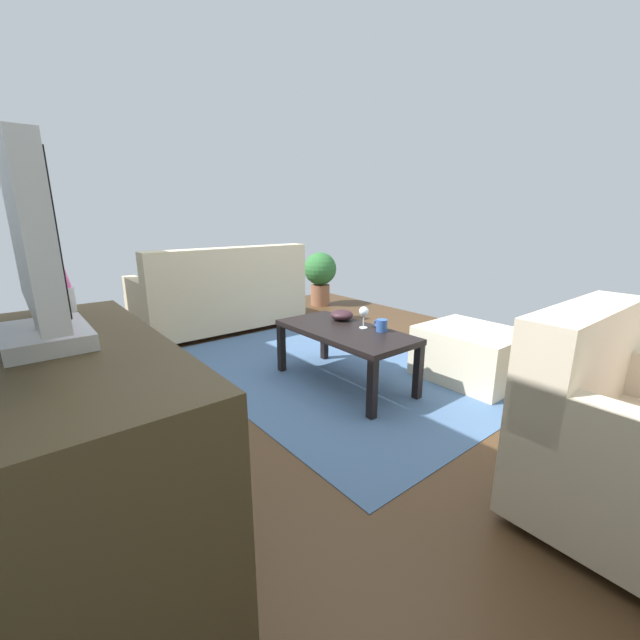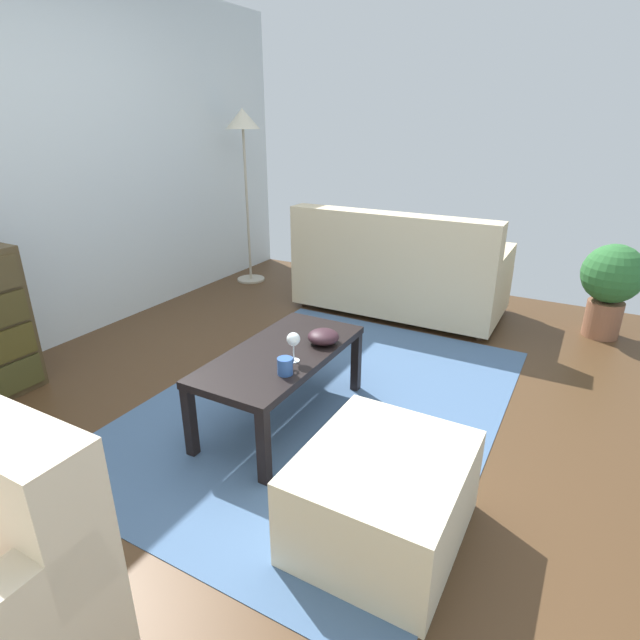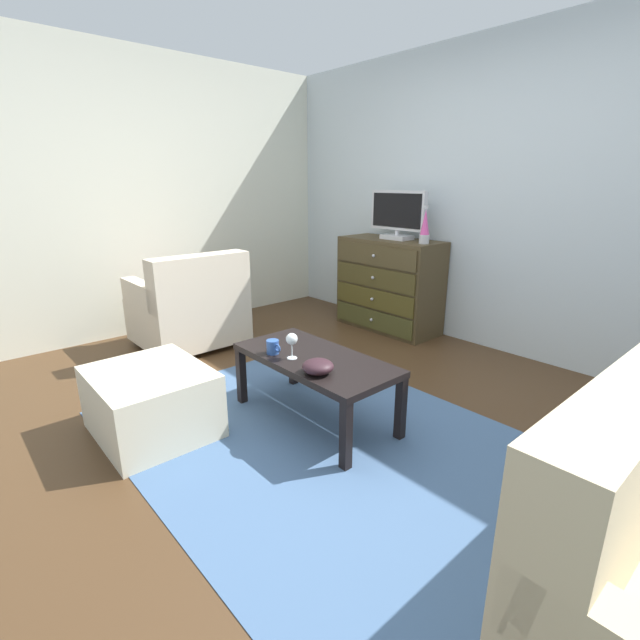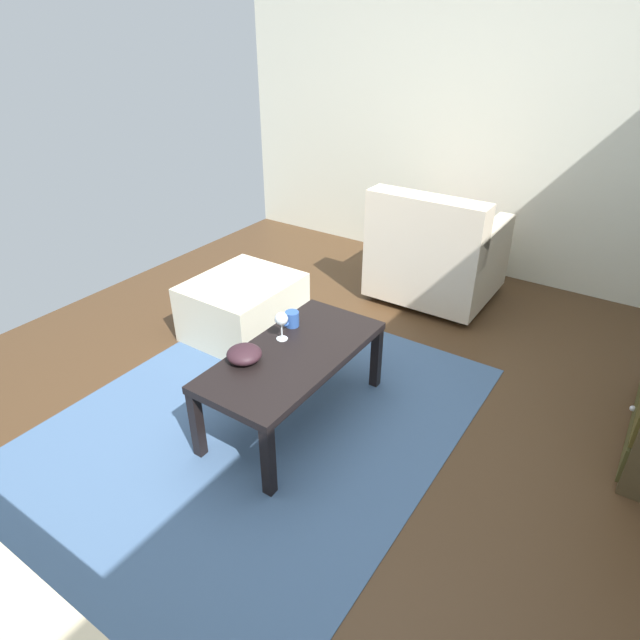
{
  "view_description": "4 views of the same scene",
  "coord_description": "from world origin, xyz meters",
  "px_view_note": "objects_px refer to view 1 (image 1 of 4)",
  "views": [
    {
      "loc": [
        -2.04,
        1.77,
        1.2
      ],
      "look_at": [
        -0.03,
        0.15,
        0.52
      ],
      "focal_mm": 22.22,
      "sensor_mm": 36.0,
      "label": 1
    },
    {
      "loc": [
        -2.07,
        -1.42,
        1.58
      ],
      "look_at": [
        0.21,
        -0.16,
        0.53
      ],
      "focal_mm": 28.2,
      "sensor_mm": 36.0,
      "label": 2
    },
    {
      "loc": [
        1.85,
        -1.71,
        1.42
      ],
      "look_at": [
        -0.03,
        -0.03,
        0.64
      ],
      "focal_mm": 25.21,
      "sensor_mm": 36.0,
      "label": 3
    },
    {
      "loc": [
        1.74,
        1.31,
        1.9
      ],
      "look_at": [
        -0.08,
        0.08,
        0.63
      ],
      "focal_mm": 29.91,
      "sensor_mm": 36.0,
      "label": 4
    }
  ],
  "objects_px": {
    "wine_glass": "(364,312)",
    "potted_plant": "(320,273)",
    "tv": "(32,248)",
    "coffee_table": "(345,336)",
    "mug": "(381,325)",
    "standing_lamp": "(7,186)",
    "couch_large": "(222,298)",
    "lava_lamp": "(54,268)",
    "ottoman": "(471,354)",
    "dresser": "(91,502)",
    "bowl_decorative": "(342,315)"
  },
  "relations": [
    {
      "from": "tv",
      "to": "bowl_decorative",
      "type": "relative_size",
      "value": 3.52
    },
    {
      "from": "ottoman",
      "to": "bowl_decorative",
      "type": "bearing_deg",
      "value": 42.48
    },
    {
      "from": "lava_lamp",
      "to": "standing_lamp",
      "type": "height_order",
      "value": "standing_lamp"
    },
    {
      "from": "standing_lamp",
      "to": "potted_plant",
      "type": "distance_m",
      "value": 3.38
    },
    {
      "from": "dresser",
      "to": "bowl_decorative",
      "type": "height_order",
      "value": "dresser"
    },
    {
      "from": "couch_large",
      "to": "potted_plant",
      "type": "relative_size",
      "value": 2.37
    },
    {
      "from": "coffee_table",
      "to": "potted_plant",
      "type": "bearing_deg",
      "value": -35.13
    },
    {
      "from": "standing_lamp",
      "to": "lava_lamp",
      "type": "bearing_deg",
      "value": 179.89
    },
    {
      "from": "bowl_decorative",
      "to": "standing_lamp",
      "type": "relative_size",
      "value": 0.11
    },
    {
      "from": "coffee_table",
      "to": "wine_glass",
      "type": "xyz_separation_m",
      "value": [
        -0.07,
        -0.12,
        0.17
      ]
    },
    {
      "from": "wine_glass",
      "to": "standing_lamp",
      "type": "relative_size",
      "value": 0.09
    },
    {
      "from": "mug",
      "to": "standing_lamp",
      "type": "xyz_separation_m",
      "value": [
        2.23,
        1.86,
        0.96
      ]
    },
    {
      "from": "dresser",
      "to": "wine_glass",
      "type": "bearing_deg",
      "value": -66.08
    },
    {
      "from": "coffee_table",
      "to": "wine_glass",
      "type": "distance_m",
      "value": 0.22
    },
    {
      "from": "ottoman",
      "to": "potted_plant",
      "type": "relative_size",
      "value": 0.97
    },
    {
      "from": "ottoman",
      "to": "tv",
      "type": "bearing_deg",
      "value": 97.13
    },
    {
      "from": "dresser",
      "to": "mug",
      "type": "height_order",
      "value": "dresser"
    },
    {
      "from": "dresser",
      "to": "coffee_table",
      "type": "xyz_separation_m",
      "value": [
        0.9,
        -1.75,
        -0.08
      ]
    },
    {
      "from": "wine_glass",
      "to": "ottoman",
      "type": "distance_m",
      "value": 0.9
    },
    {
      "from": "dresser",
      "to": "potted_plant",
      "type": "relative_size",
      "value": 1.42
    },
    {
      "from": "mug",
      "to": "standing_lamp",
      "type": "relative_size",
      "value": 0.07
    },
    {
      "from": "tv",
      "to": "coffee_table",
      "type": "bearing_deg",
      "value": -64.46
    },
    {
      "from": "tv",
      "to": "coffee_table",
      "type": "xyz_separation_m",
      "value": [
        0.85,
        -1.77,
        -0.76
      ]
    },
    {
      "from": "couch_large",
      "to": "lava_lamp",
      "type": "bearing_deg",
      "value": 145.14
    },
    {
      "from": "dresser",
      "to": "tv",
      "type": "distance_m",
      "value": 0.68
    },
    {
      "from": "tv",
      "to": "standing_lamp",
      "type": "distance_m",
      "value": 2.88
    },
    {
      "from": "wine_glass",
      "to": "couch_large",
      "type": "xyz_separation_m",
      "value": [
        1.97,
        0.17,
        -0.19
      ]
    },
    {
      "from": "wine_glass",
      "to": "tv",
      "type": "bearing_deg",
      "value": 112.43
    },
    {
      "from": "dresser",
      "to": "wine_glass",
      "type": "xyz_separation_m",
      "value": [
        0.83,
        -1.87,
        0.09
      ]
    },
    {
      "from": "tv",
      "to": "couch_large",
      "type": "height_order",
      "value": "tv"
    },
    {
      "from": "lava_lamp",
      "to": "coffee_table",
      "type": "bearing_deg",
      "value": -74.19
    },
    {
      "from": "tv",
      "to": "ottoman",
      "type": "height_order",
      "value": "tv"
    },
    {
      "from": "bowl_decorative",
      "to": "potted_plant",
      "type": "distance_m",
      "value": 2.41
    },
    {
      "from": "mug",
      "to": "lava_lamp",
      "type": "bearing_deg",
      "value": 98.52
    },
    {
      "from": "lava_lamp",
      "to": "mug",
      "type": "xyz_separation_m",
      "value": [
        0.28,
        -1.87,
        -0.58
      ]
    },
    {
      "from": "lava_lamp",
      "to": "couch_large",
      "type": "relative_size",
      "value": 0.19
    },
    {
      "from": "tv",
      "to": "mug",
      "type": "xyz_separation_m",
      "value": [
        0.64,
        -1.93,
        -0.67
      ]
    },
    {
      "from": "tv",
      "to": "wine_glass",
      "type": "xyz_separation_m",
      "value": [
        0.78,
        -1.89,
        -0.6
      ]
    },
    {
      "from": "lava_lamp",
      "to": "ottoman",
      "type": "distance_m",
      "value": 2.66
    },
    {
      "from": "coffee_table",
      "to": "potted_plant",
      "type": "height_order",
      "value": "potted_plant"
    },
    {
      "from": "wine_glass",
      "to": "potted_plant",
      "type": "height_order",
      "value": "potted_plant"
    },
    {
      "from": "dresser",
      "to": "ottoman",
      "type": "xyz_separation_m",
      "value": [
        0.37,
        -2.56,
        -0.25
      ]
    },
    {
      "from": "tv",
      "to": "ottoman",
      "type": "bearing_deg",
      "value": -82.87
    },
    {
      "from": "dresser",
      "to": "tv",
      "type": "bearing_deg",
      "value": 26.61
    },
    {
      "from": "bowl_decorative",
      "to": "ottoman",
      "type": "xyz_separation_m",
      "value": [
        -0.72,
        -0.66,
        -0.26
      ]
    },
    {
      "from": "dresser",
      "to": "wine_glass",
      "type": "distance_m",
      "value": 2.05
    },
    {
      "from": "coffee_table",
      "to": "mug",
      "type": "height_order",
      "value": "mug"
    },
    {
      "from": "bowl_decorative",
      "to": "ottoman",
      "type": "relative_size",
      "value": 0.25
    },
    {
      "from": "coffee_table",
      "to": "ottoman",
      "type": "bearing_deg",
      "value": -122.83
    },
    {
      "from": "standing_lamp",
      "to": "tv",
      "type": "bearing_deg",
      "value": 178.55
    }
  ]
}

